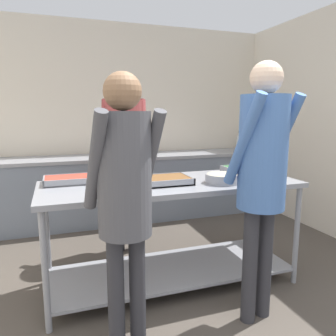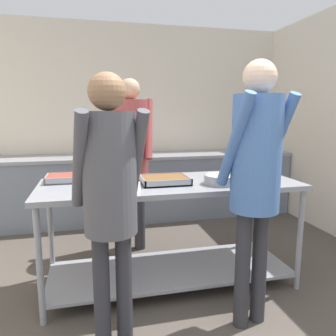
# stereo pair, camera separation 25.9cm
# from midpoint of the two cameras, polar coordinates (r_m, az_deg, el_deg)

# --- Properties ---
(wall_rear) EXTENTS (4.41, 0.06, 2.65)m
(wall_rear) POSITION_cam_midpoint_polar(r_m,az_deg,el_deg) (4.75, -9.97, 8.07)
(wall_rear) COLOR beige
(wall_rear) RESTS_ON ground_plane
(back_counter) EXTENTS (4.25, 0.65, 0.88)m
(back_counter) POSITION_cam_midpoint_polar(r_m,az_deg,el_deg) (4.50, -8.90, -3.35)
(back_counter) COLOR slate
(back_counter) RESTS_ON ground_plane
(serving_counter) EXTENTS (2.09, 0.78, 0.88)m
(serving_counter) POSITION_cam_midpoint_polar(r_m,az_deg,el_deg) (2.75, -2.04, -8.31)
(serving_counter) COLOR gray
(serving_counter) RESTS_ON ground_plane
(serving_tray_vegetables) EXTENTS (0.44, 0.27, 0.05)m
(serving_tray_vegetables) POSITION_cam_midpoint_polar(r_m,az_deg,el_deg) (2.79, -18.90, -1.98)
(serving_tray_vegetables) COLOR gray
(serving_tray_vegetables) RESTS_ON serving_counter
(plate_stack) EXTENTS (0.23, 0.23, 0.06)m
(plate_stack) POSITION_cam_midpoint_polar(r_m,az_deg,el_deg) (2.38, -9.80, -3.42)
(plate_stack) COLOR white
(plate_stack) RESTS_ON serving_counter
(serving_tray_roast) EXTENTS (0.37, 0.31, 0.05)m
(serving_tray_roast) POSITION_cam_midpoint_polar(r_m,az_deg,el_deg) (2.62, -3.11, -2.17)
(serving_tray_roast) COLOR gray
(serving_tray_roast) RESTS_ON serving_counter
(sauce_pan) EXTENTS (0.42, 0.28, 0.07)m
(sauce_pan) POSITION_cam_midpoint_polar(r_m,az_deg,el_deg) (2.65, 6.73, -1.75)
(sauce_pan) COLOR gray
(sauce_pan) RESTS_ON serving_counter
(serving_tray_greens) EXTENTS (0.38, 0.33, 0.05)m
(serving_tray_greens) POSITION_cam_midpoint_polar(r_m,az_deg,el_deg) (3.14, 11.13, -0.35)
(serving_tray_greens) COLOR gray
(serving_tray_greens) RESTS_ON serving_counter
(guest_serving_left) EXTENTS (0.45, 0.39, 1.66)m
(guest_serving_left) POSITION_cam_midpoint_polar(r_m,az_deg,el_deg) (1.87, -11.55, -3.01)
(guest_serving_left) COLOR #2D2D33
(guest_serving_left) RESTS_ON ground_plane
(guest_serving_right) EXTENTS (0.47, 0.41, 1.77)m
(guest_serving_right) POSITION_cam_midpoint_polar(r_m,az_deg,el_deg) (2.21, 12.90, 0.65)
(guest_serving_right) COLOR #2D2D33
(guest_serving_right) RESTS_ON ground_plane
(cook_behind_counter) EXTENTS (0.51, 0.42, 1.78)m
(cook_behind_counter) POSITION_cam_midpoint_polar(r_m,az_deg,el_deg) (3.36, -9.79, 3.68)
(cook_behind_counter) COLOR #2D2D33
(cook_behind_counter) RESTS_ON ground_plane
(water_bottle) EXTENTS (0.08, 0.08, 0.28)m
(water_bottle) POSITION_cam_midpoint_polar(r_m,az_deg,el_deg) (5.08, 10.90, 4.56)
(water_bottle) COLOR silver
(water_bottle) RESTS_ON back_counter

